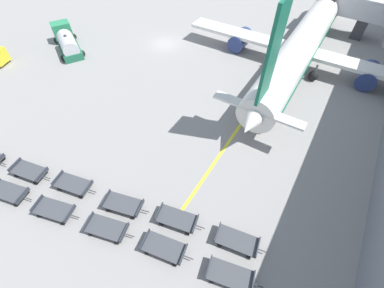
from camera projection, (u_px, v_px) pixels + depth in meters
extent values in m
plane|color=gray|center=(165.00, 44.00, 38.81)|extent=(500.00, 500.00, 0.00)
cube|color=silver|center=(370.00, 8.00, 37.09)|extent=(11.65, 3.52, 2.76)
cube|color=#2D2D33|center=(329.00, 0.00, 39.21)|extent=(2.62, 4.50, 3.31)
cube|color=#38383D|center=(360.00, 28.00, 39.21)|extent=(1.73, 2.71, 2.83)
cylinder|color=white|center=(305.00, 39.00, 33.32)|extent=(3.85, 34.46, 3.80)
cone|color=white|center=(254.00, 118.00, 23.73)|extent=(3.62, 4.57, 3.61)
cube|color=#146B4C|center=(272.00, 54.00, 19.56)|extent=(0.28, 2.85, 8.24)
cube|color=white|center=(258.00, 110.00, 23.59)|extent=(8.78, 1.08, 0.24)
cube|color=white|center=(300.00, 50.00, 33.21)|extent=(31.36, 2.70, 0.44)
cylinder|color=navy|center=(367.00, 76.00, 31.34)|extent=(2.34, 3.81, 2.33)
cylinder|color=navy|center=(240.00, 40.00, 37.10)|extent=(2.34, 3.81, 2.33)
cube|color=#146B4C|center=(304.00, 44.00, 33.83)|extent=(3.92, 31.01, 0.68)
cylinder|color=#56565B|center=(320.00, 22.00, 40.58)|extent=(0.24, 0.24, 1.55)
sphere|color=black|center=(318.00, 27.00, 41.17)|extent=(1.24, 1.24, 1.24)
cylinder|color=#56565B|center=(316.00, 70.00, 31.76)|extent=(0.24, 0.24, 1.55)
sphere|color=black|center=(313.00, 76.00, 32.35)|extent=(1.24, 1.24, 1.24)
cylinder|color=#56565B|center=(272.00, 58.00, 33.66)|extent=(0.24, 0.24, 1.55)
sphere|color=black|center=(271.00, 63.00, 34.25)|extent=(1.24, 1.24, 1.24)
cube|color=#2D8C5B|center=(62.00, 31.00, 38.22)|extent=(2.95, 3.18, 2.34)
cube|color=#236B4C|center=(71.00, 51.00, 36.51)|extent=(5.53, 4.67, 1.04)
cylinder|color=silver|center=(68.00, 44.00, 35.71)|extent=(5.10, 4.17, 2.13)
sphere|color=#333338|center=(65.00, 36.00, 34.91)|extent=(0.44, 0.44, 0.44)
sphere|color=black|center=(73.00, 37.00, 39.30)|extent=(0.90, 0.90, 0.90)
sphere|color=black|center=(57.00, 41.00, 38.54)|extent=(0.90, 0.90, 0.90)
sphere|color=black|center=(82.00, 54.00, 36.11)|extent=(0.90, 0.90, 0.90)
sphere|color=black|center=(64.00, 58.00, 35.35)|extent=(0.90, 0.90, 0.90)
cube|color=#1E232D|center=(1.00, 55.00, 33.92)|extent=(0.64, 1.72, 0.64)
sphere|color=black|center=(6.00, 58.00, 35.58)|extent=(0.60, 0.60, 0.60)
cube|color=#424449|center=(9.00, 192.00, 21.56)|extent=(3.39, 2.20, 0.10)
cube|color=#2D333D|center=(22.00, 195.00, 21.09)|extent=(0.43, 1.50, 0.32)
cube|color=#333338|center=(28.00, 199.00, 21.26)|extent=(0.70, 0.22, 0.06)
sphere|color=black|center=(16.00, 204.00, 21.22)|extent=(0.36, 0.36, 0.36)
sphere|color=black|center=(27.00, 191.00, 22.02)|extent=(0.36, 0.36, 0.36)
sphere|color=black|center=(6.00, 184.00, 22.46)|extent=(0.36, 0.36, 0.36)
cube|color=#424449|center=(54.00, 209.00, 20.50)|extent=(3.41, 2.27, 0.10)
cube|color=#2D333D|center=(70.00, 213.00, 20.06)|extent=(0.46, 1.49, 0.32)
cube|color=#2D333D|center=(37.00, 203.00, 20.63)|extent=(0.46, 1.49, 0.32)
cube|color=#333338|center=(75.00, 217.00, 20.23)|extent=(0.69, 0.24, 0.06)
sphere|color=black|center=(63.00, 222.00, 20.17)|extent=(0.36, 0.36, 0.36)
sphere|color=black|center=(72.00, 208.00, 20.98)|extent=(0.36, 0.36, 0.36)
sphere|color=black|center=(39.00, 215.00, 20.58)|extent=(0.36, 0.36, 0.36)
sphere|color=black|center=(49.00, 201.00, 21.39)|extent=(0.36, 0.36, 0.36)
cube|color=#424449|center=(107.00, 228.00, 19.52)|extent=(3.41, 2.27, 0.10)
cube|color=#2D333D|center=(124.00, 232.00, 19.07)|extent=(0.46, 1.49, 0.32)
cube|color=#2D333D|center=(88.00, 221.00, 19.64)|extent=(0.46, 1.49, 0.32)
cube|color=#333338|center=(130.00, 235.00, 19.25)|extent=(0.69, 0.24, 0.06)
sphere|color=black|center=(117.00, 242.00, 19.19)|extent=(0.36, 0.36, 0.36)
sphere|color=black|center=(125.00, 226.00, 20.00)|extent=(0.36, 0.36, 0.36)
sphere|color=black|center=(91.00, 234.00, 19.60)|extent=(0.36, 0.36, 0.36)
sphere|color=black|center=(100.00, 218.00, 20.41)|extent=(0.36, 0.36, 0.36)
cube|color=#424449|center=(164.00, 247.00, 18.56)|extent=(3.35, 2.07, 0.10)
cube|color=#2D333D|center=(183.00, 254.00, 18.05)|extent=(0.36, 1.51, 0.32)
cube|color=#2D333D|center=(145.00, 239.00, 18.76)|extent=(0.36, 1.51, 0.32)
cube|color=#333338|center=(189.00, 258.00, 18.21)|extent=(0.70, 0.19, 0.06)
sphere|color=black|center=(175.00, 263.00, 18.20)|extent=(0.36, 0.36, 0.36)
sphere|color=black|center=(182.00, 246.00, 18.98)|extent=(0.36, 0.36, 0.36)
sphere|color=black|center=(147.00, 252.00, 18.70)|extent=(0.36, 0.36, 0.36)
sphere|color=black|center=(155.00, 236.00, 19.49)|extent=(0.36, 0.36, 0.36)
cube|color=#424449|center=(230.00, 275.00, 17.36)|extent=(3.38, 2.16, 0.10)
cube|color=#2D333D|center=(253.00, 282.00, 16.88)|extent=(0.41, 1.50, 0.32)
cube|color=#2D333D|center=(209.00, 266.00, 17.53)|extent=(0.41, 1.50, 0.32)
cube|color=#333338|center=(258.00, 286.00, 17.05)|extent=(0.70, 0.21, 0.06)
sphere|color=black|center=(247.00, 272.00, 17.81)|extent=(0.36, 0.36, 0.36)
sphere|color=black|center=(212.00, 280.00, 17.48)|extent=(0.36, 0.36, 0.36)
sphere|color=black|center=(217.00, 262.00, 18.27)|extent=(0.36, 0.36, 0.36)
cube|color=#333338|center=(3.00, 164.00, 23.61)|extent=(0.70, 0.19, 0.06)
sphere|color=black|center=(3.00, 158.00, 24.38)|extent=(0.36, 0.36, 0.36)
cube|color=#424449|center=(29.00, 171.00, 22.95)|extent=(3.36, 2.10, 0.10)
cube|color=#2D333D|center=(42.00, 174.00, 22.45)|extent=(0.37, 1.51, 0.32)
cube|color=#2D333D|center=(15.00, 165.00, 23.13)|extent=(0.37, 1.51, 0.32)
cube|color=#333338|center=(47.00, 178.00, 22.61)|extent=(0.70, 0.20, 0.06)
sphere|color=black|center=(36.00, 182.00, 22.59)|extent=(0.36, 0.36, 0.36)
sphere|color=black|center=(46.00, 171.00, 23.38)|extent=(0.36, 0.36, 0.36)
sphere|color=black|center=(16.00, 175.00, 23.08)|extent=(0.36, 0.36, 0.36)
sphere|color=black|center=(27.00, 164.00, 23.87)|extent=(0.36, 0.36, 0.36)
cube|color=#424449|center=(73.00, 184.00, 22.05)|extent=(3.38, 2.15, 0.10)
cube|color=#2D333D|center=(87.00, 188.00, 21.56)|extent=(0.40, 1.50, 0.32)
cube|color=#2D333D|center=(57.00, 178.00, 22.22)|extent=(0.40, 1.50, 0.32)
cube|color=#333338|center=(93.00, 191.00, 21.73)|extent=(0.70, 0.21, 0.06)
sphere|color=black|center=(81.00, 196.00, 21.70)|extent=(0.36, 0.36, 0.36)
sphere|color=black|center=(90.00, 184.00, 22.49)|extent=(0.36, 0.36, 0.36)
sphere|color=black|center=(59.00, 189.00, 22.17)|extent=(0.36, 0.36, 0.36)
sphere|color=black|center=(69.00, 177.00, 22.96)|extent=(0.36, 0.36, 0.36)
cube|color=#424449|center=(123.00, 204.00, 20.82)|extent=(3.41, 2.26, 0.10)
cube|color=#2D333D|center=(140.00, 208.00, 20.37)|extent=(0.46, 1.49, 0.32)
cube|color=#2D333D|center=(106.00, 198.00, 20.95)|extent=(0.46, 1.49, 0.32)
cube|color=#333338|center=(145.00, 211.00, 20.54)|extent=(0.69, 0.23, 0.06)
sphere|color=black|center=(133.00, 217.00, 20.49)|extent=(0.36, 0.36, 0.36)
sphere|color=black|center=(139.00, 203.00, 21.29)|extent=(0.36, 0.36, 0.36)
sphere|color=black|center=(108.00, 209.00, 20.90)|extent=(0.36, 0.36, 0.36)
sphere|color=black|center=(116.00, 196.00, 21.71)|extent=(0.36, 0.36, 0.36)
cube|color=#424449|center=(177.00, 218.00, 20.00)|extent=(3.38, 2.14, 0.10)
cube|color=#2D333D|center=(196.00, 224.00, 19.51)|extent=(0.39, 1.50, 0.32)
cube|color=#2D333D|center=(159.00, 211.00, 20.18)|extent=(0.39, 1.50, 0.32)
cube|color=#333338|center=(200.00, 227.00, 19.68)|extent=(0.70, 0.20, 0.06)
sphere|color=black|center=(187.00, 233.00, 19.65)|extent=(0.36, 0.36, 0.36)
sphere|color=black|center=(193.00, 218.00, 20.44)|extent=(0.36, 0.36, 0.36)
sphere|color=black|center=(161.00, 223.00, 20.12)|extent=(0.36, 0.36, 0.36)
sphere|color=black|center=(168.00, 209.00, 20.92)|extent=(0.36, 0.36, 0.36)
cube|color=#424449|center=(237.00, 240.00, 18.89)|extent=(3.34, 2.02, 0.10)
cube|color=#2D333D|center=(258.00, 247.00, 18.36)|extent=(0.33, 1.51, 0.32)
cube|color=#2D333D|center=(217.00, 232.00, 19.10)|extent=(0.33, 1.51, 0.32)
cube|color=#333338|center=(262.00, 251.00, 18.52)|extent=(0.70, 0.18, 0.06)
sphere|color=black|center=(249.00, 256.00, 18.52)|extent=(0.36, 0.36, 0.36)
sphere|color=black|center=(253.00, 240.00, 19.30)|extent=(0.36, 0.36, 0.36)
sphere|color=black|center=(220.00, 245.00, 19.05)|extent=(0.36, 0.36, 0.36)
sphere|color=black|center=(225.00, 229.00, 19.83)|extent=(0.36, 0.36, 0.36)
cube|color=yellow|center=(264.00, 90.00, 31.44)|extent=(0.35, 38.50, 0.01)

